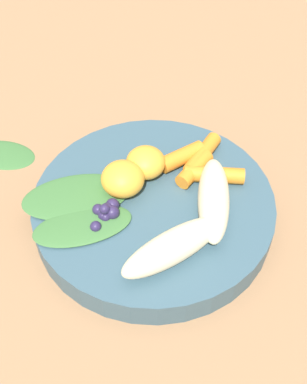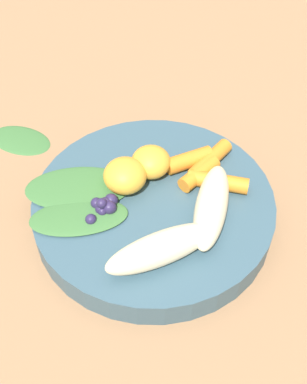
{
  "view_description": "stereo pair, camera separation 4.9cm",
  "coord_description": "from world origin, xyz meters",
  "px_view_note": "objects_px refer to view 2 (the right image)",
  "views": [
    {
      "loc": [
        -0.3,
        -0.11,
        0.41
      ],
      "look_at": [
        0.0,
        0.0,
        0.04
      ],
      "focal_mm": 44.21,
      "sensor_mm": 36.0,
      "label": 1
    },
    {
      "loc": [
        -0.28,
        -0.16,
        0.41
      ],
      "look_at": [
        0.0,
        0.0,
        0.04
      ],
      "focal_mm": 44.21,
      "sensor_mm": 36.0,
      "label": 2
    }
  ],
  "objects_px": {
    "bowl": "(153,208)",
    "orange_segment_near": "(126,175)",
    "banana_peeled_right": "(161,248)",
    "banana_peeled_left": "(211,206)",
    "kale_leaf_stray": "(20,139)"
  },
  "relations": [
    {
      "from": "banana_peeled_left",
      "to": "banana_peeled_right",
      "type": "relative_size",
      "value": 1.0
    },
    {
      "from": "banana_peeled_right",
      "to": "orange_segment_near",
      "type": "relative_size",
      "value": 2.41
    },
    {
      "from": "bowl",
      "to": "orange_segment_near",
      "type": "xyz_separation_m",
      "value": [
        0.0,
        0.03,
        0.03
      ]
    },
    {
      "from": "bowl",
      "to": "banana_peeled_right",
      "type": "relative_size",
      "value": 2.32
    },
    {
      "from": "banana_peeled_left",
      "to": "kale_leaf_stray",
      "type": "xyz_separation_m",
      "value": [
        0.02,
        0.27,
        -0.04
      ]
    },
    {
      "from": "banana_peeled_right",
      "to": "kale_leaf_stray",
      "type": "distance_m",
      "value": 0.27
    },
    {
      "from": "bowl",
      "to": "orange_segment_near",
      "type": "distance_m",
      "value": 0.05
    },
    {
      "from": "banana_peeled_left",
      "to": "orange_segment_near",
      "type": "xyz_separation_m",
      "value": [
        -0.01,
        0.1,
        0.0
      ]
    },
    {
      "from": "bowl",
      "to": "banana_peeled_right",
      "type": "bearing_deg",
      "value": -145.57
    },
    {
      "from": "orange_segment_near",
      "to": "kale_leaf_stray",
      "type": "xyz_separation_m",
      "value": [
        0.02,
        0.18,
        -0.05
      ]
    },
    {
      "from": "banana_peeled_right",
      "to": "kale_leaf_stray",
      "type": "bearing_deg",
      "value": 106.42
    },
    {
      "from": "bowl",
      "to": "kale_leaf_stray",
      "type": "bearing_deg",
      "value": 82.91
    },
    {
      "from": "banana_peeled_right",
      "to": "orange_segment_near",
      "type": "xyz_separation_m",
      "value": [
        0.06,
        0.08,
        0.0
      ]
    },
    {
      "from": "bowl",
      "to": "banana_peeled_left",
      "type": "relative_size",
      "value": 2.32
    },
    {
      "from": "kale_leaf_stray",
      "to": "orange_segment_near",
      "type": "bearing_deg",
      "value": 166.72
    }
  ]
}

